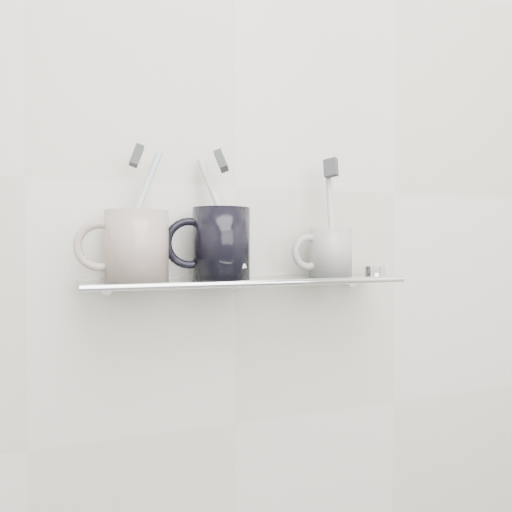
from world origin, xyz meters
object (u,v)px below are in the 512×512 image
shelf_glass (248,281)px  mug_left (137,246)px  mug_center (221,243)px  mug_right (331,252)px

shelf_glass → mug_left: size_ratio=4.93×
shelf_glass → mug_center: size_ratio=4.58×
mug_center → mug_left: bearing=166.2°
shelf_glass → mug_left: (-0.17, 0.00, 0.05)m
mug_right → mug_left: bearing=163.7°
shelf_glass → mug_left: mug_left is taller
mug_right → mug_center: bearing=163.7°
mug_left → mug_center: 0.13m
shelf_glass → mug_center: mug_center is taller
mug_right → shelf_glass: bearing=165.7°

